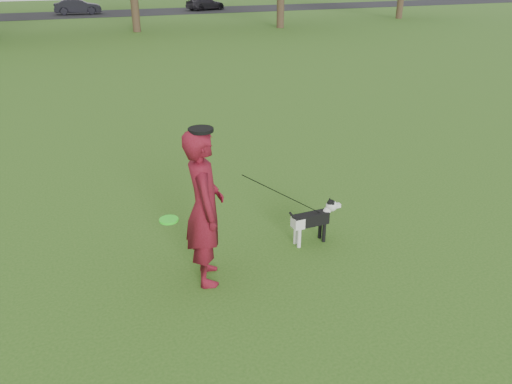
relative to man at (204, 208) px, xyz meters
name	(u,v)px	position (x,y,z in m)	size (l,w,h in m)	color
ground	(214,261)	(0.20, 0.35, -1.02)	(120.00, 120.00, 0.00)	#285116
road	(56,15)	(0.20, 40.35, -1.01)	(120.00, 7.00, 0.02)	black
man	(204,208)	(0.00, 0.00, 0.00)	(0.75, 0.49, 2.05)	#5C0D16
dog	(314,218)	(1.74, 0.28, -0.62)	(0.87, 0.17, 0.66)	black
car_mid	(78,6)	(1.99, 40.35, -0.40)	(1.28, 3.68, 1.21)	black
car_right	(205,4)	(12.92, 40.35, -0.46)	(1.51, 3.72, 1.08)	#242026
man_held_items	(285,196)	(1.16, 0.10, -0.09)	(2.46, 0.48, 1.61)	#27F31E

